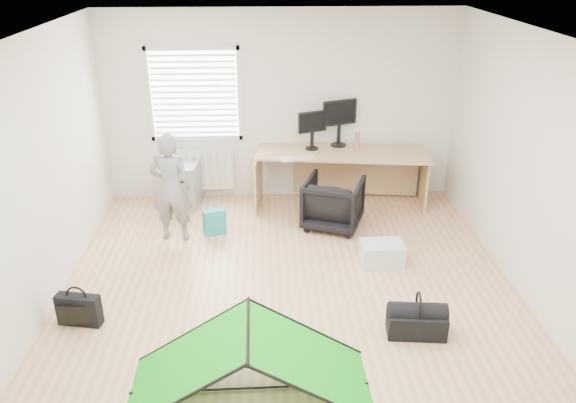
{
  "coord_description": "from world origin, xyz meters",
  "views": [
    {
      "loc": [
        -0.24,
        -5.03,
        3.45
      ],
      "look_at": [
        0.0,
        0.4,
        0.95
      ],
      "focal_mm": 35.0,
      "sensor_mm": 36.0,
      "label": 1
    }
  ],
  "objects_px": {
    "monitor_right": "(339,129)",
    "storage_crate": "(382,254)",
    "monitor_left": "(312,135)",
    "office_chair": "(333,203)",
    "laptop_bag": "(79,310)",
    "duffel_bag": "(416,323)",
    "person": "(171,188)",
    "thermos": "(357,141)",
    "kite": "(249,360)",
    "filing_cabinet": "(185,184)",
    "desk": "(341,179)"
  },
  "relations": [
    {
      "from": "monitor_right",
      "to": "storage_crate",
      "type": "bearing_deg",
      "value": -102.45
    },
    {
      "from": "monitor_right",
      "to": "monitor_left",
      "type": "bearing_deg",
      "value": 178.16
    },
    {
      "from": "office_chair",
      "to": "laptop_bag",
      "type": "xyz_separation_m",
      "value": [
        -2.76,
        -2.03,
        -0.17
      ]
    },
    {
      "from": "monitor_left",
      "to": "duffel_bag",
      "type": "relative_size",
      "value": 0.76
    },
    {
      "from": "monitor_right",
      "to": "person",
      "type": "height_order",
      "value": "person"
    },
    {
      "from": "thermos",
      "to": "duffel_bag",
      "type": "distance_m",
      "value": 3.18
    },
    {
      "from": "monitor_left",
      "to": "kite",
      "type": "bearing_deg",
      "value": -124.14
    },
    {
      "from": "thermos",
      "to": "office_chair",
      "type": "bearing_deg",
      "value": -118.68
    },
    {
      "from": "person",
      "to": "duffel_bag",
      "type": "height_order",
      "value": "person"
    },
    {
      "from": "filing_cabinet",
      "to": "laptop_bag",
      "type": "height_order",
      "value": "filing_cabinet"
    },
    {
      "from": "thermos",
      "to": "person",
      "type": "relative_size",
      "value": 0.18
    },
    {
      "from": "monitor_right",
      "to": "laptop_bag",
      "type": "xyz_separation_m",
      "value": [
        -2.92,
        -2.94,
        -0.9
      ]
    },
    {
      "from": "duffel_bag",
      "to": "monitor_left",
      "type": "bearing_deg",
      "value": 109.75
    },
    {
      "from": "office_chair",
      "to": "storage_crate",
      "type": "bearing_deg",
      "value": 134.7
    },
    {
      "from": "thermos",
      "to": "office_chair",
      "type": "xyz_separation_m",
      "value": [
        -0.4,
        -0.74,
        -0.61
      ]
    },
    {
      "from": "filing_cabinet",
      "to": "monitor_left",
      "type": "distance_m",
      "value": 1.95
    },
    {
      "from": "kite",
      "to": "laptop_bag",
      "type": "distance_m",
      "value": 1.98
    },
    {
      "from": "filing_cabinet",
      "to": "storage_crate",
      "type": "xyz_separation_m",
      "value": [
        2.51,
        -1.78,
        -0.18
      ]
    },
    {
      "from": "office_chair",
      "to": "kite",
      "type": "distance_m",
      "value": 3.2
    },
    {
      "from": "kite",
      "to": "duffel_bag",
      "type": "relative_size",
      "value": 3.65
    },
    {
      "from": "desk",
      "to": "thermos",
      "type": "xyz_separation_m",
      "value": [
        0.21,
        0.09,
        0.53
      ]
    },
    {
      "from": "office_chair",
      "to": "monitor_left",
      "type": "bearing_deg",
      "value": -53.16
    },
    {
      "from": "monitor_left",
      "to": "duffel_bag",
      "type": "xyz_separation_m",
      "value": [
        0.77,
        -3.11,
        -0.9
      ]
    },
    {
      "from": "monitor_right",
      "to": "duffel_bag",
      "type": "relative_size",
      "value": 0.92
    },
    {
      "from": "office_chair",
      "to": "duffel_bag",
      "type": "relative_size",
      "value": 1.33
    },
    {
      "from": "thermos",
      "to": "office_chair",
      "type": "height_order",
      "value": "thermos"
    },
    {
      "from": "filing_cabinet",
      "to": "duffel_bag",
      "type": "xyz_separation_m",
      "value": [
        2.59,
        -3.09,
        -0.2
      ]
    },
    {
      "from": "desk",
      "to": "monitor_left",
      "type": "height_order",
      "value": "monitor_left"
    },
    {
      "from": "monitor_left",
      "to": "monitor_right",
      "type": "relative_size",
      "value": 0.82
    },
    {
      "from": "monitor_right",
      "to": "office_chair",
      "type": "distance_m",
      "value": 1.18
    },
    {
      "from": "monitor_left",
      "to": "kite",
      "type": "distance_m",
      "value": 3.95
    },
    {
      "from": "duffel_bag",
      "to": "laptop_bag",
      "type": "bearing_deg",
      "value": -179.41
    },
    {
      "from": "filing_cabinet",
      "to": "monitor_right",
      "type": "bearing_deg",
      "value": 11.86
    },
    {
      "from": "office_chair",
      "to": "person",
      "type": "height_order",
      "value": "person"
    },
    {
      "from": "person",
      "to": "duffel_bag",
      "type": "relative_size",
      "value": 2.53
    },
    {
      "from": "monitor_left",
      "to": "laptop_bag",
      "type": "bearing_deg",
      "value": -153.91
    },
    {
      "from": "office_chair",
      "to": "monitor_right",
      "type": "bearing_deg",
      "value": -79.7
    },
    {
      "from": "person",
      "to": "monitor_left",
      "type": "bearing_deg",
      "value": -145.24
    },
    {
      "from": "thermos",
      "to": "duffel_bag",
      "type": "relative_size",
      "value": 0.45
    },
    {
      "from": "monitor_right",
      "to": "kite",
      "type": "bearing_deg",
      "value": -128.35
    },
    {
      "from": "desk",
      "to": "kite",
      "type": "height_order",
      "value": "desk"
    },
    {
      "from": "filing_cabinet",
      "to": "kite",
      "type": "xyz_separation_m",
      "value": [
        0.99,
        -3.78,
        -0.01
      ]
    },
    {
      "from": "desk",
      "to": "duffel_bag",
      "type": "relative_size",
      "value": 4.3
    },
    {
      "from": "monitor_left",
      "to": "laptop_bag",
      "type": "relative_size",
      "value": 0.97
    },
    {
      "from": "monitor_left",
      "to": "thermos",
      "type": "bearing_deg",
      "value": -25.4
    },
    {
      "from": "monitor_right",
      "to": "thermos",
      "type": "xyz_separation_m",
      "value": [
        0.24,
        -0.18,
        -0.12
      ]
    },
    {
      "from": "office_chair",
      "to": "storage_crate",
      "type": "relative_size",
      "value": 1.51
    },
    {
      "from": "filing_cabinet",
      "to": "thermos",
      "type": "xyz_separation_m",
      "value": [
        2.45,
        -0.02,
        0.62
      ]
    },
    {
      "from": "thermos",
      "to": "person",
      "type": "distance_m",
      "value": 2.67
    },
    {
      "from": "office_chair",
      "to": "kite",
      "type": "height_order",
      "value": "office_chair"
    }
  ]
}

